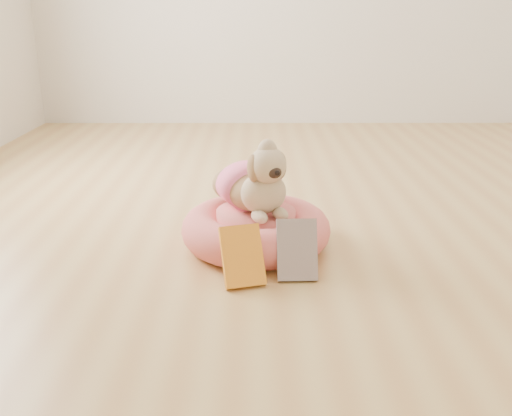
{
  "coord_description": "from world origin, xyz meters",
  "views": [
    {
      "loc": [
        -0.22,
        -2.56,
        0.89
      ],
      "look_at": [
        -0.22,
        -0.5,
        0.18
      ],
      "focal_mm": 40.0,
      "sensor_mm": 36.0,
      "label": 1
    }
  ],
  "objects_px": {
    "book_yellow": "(242,256)",
    "book_white": "(297,250)",
    "dog": "(254,172)",
    "pet_bed": "(256,229)"
  },
  "relations": [
    {
      "from": "pet_bed",
      "to": "book_white",
      "type": "distance_m",
      "value": 0.31
    },
    {
      "from": "book_yellow",
      "to": "dog",
      "type": "bearing_deg",
      "value": 67.67
    },
    {
      "from": "dog",
      "to": "book_white",
      "type": "relative_size",
      "value": 1.95
    },
    {
      "from": "dog",
      "to": "book_yellow",
      "type": "height_order",
      "value": "dog"
    },
    {
      "from": "book_yellow",
      "to": "book_white",
      "type": "xyz_separation_m",
      "value": [
        0.19,
        0.05,
        0.0
      ]
    },
    {
      "from": "book_yellow",
      "to": "pet_bed",
      "type": "bearing_deg",
      "value": 66.4
    },
    {
      "from": "book_yellow",
      "to": "book_white",
      "type": "bearing_deg",
      "value": -1.81
    },
    {
      "from": "pet_bed",
      "to": "dog",
      "type": "bearing_deg",
      "value": 133.71
    },
    {
      "from": "dog",
      "to": "book_yellow",
      "type": "bearing_deg",
      "value": -121.12
    },
    {
      "from": "dog",
      "to": "book_white",
      "type": "distance_m",
      "value": 0.38
    }
  ]
}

